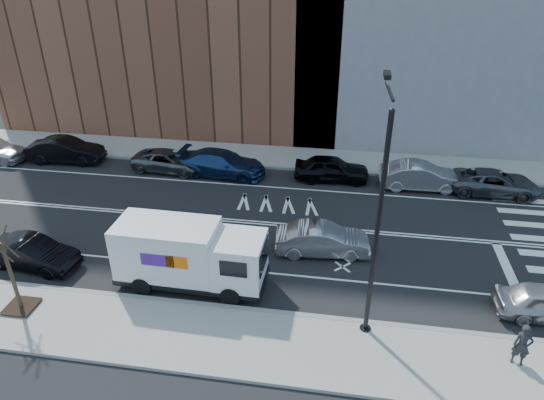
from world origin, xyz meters
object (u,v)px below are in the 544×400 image
(far_parked_b, at_px, (66,150))
(pedestrian, at_px, (522,345))
(fedex_van, at_px, (189,255))
(driving_sedan, at_px, (322,240))

(far_parked_b, height_order, pedestrian, pedestrian)
(fedex_van, height_order, pedestrian, fedex_van)
(fedex_van, relative_size, driving_sedan, 1.45)
(driving_sedan, bearing_deg, far_parked_b, 59.52)
(pedestrian, bearing_deg, fedex_van, -178.54)
(driving_sedan, xyz_separation_m, pedestrian, (7.40, -6.03, 0.25))
(far_parked_b, relative_size, driving_sedan, 1.11)
(far_parked_b, xyz_separation_m, pedestrian, (25.38, -14.22, 0.16))
(fedex_van, xyz_separation_m, far_parked_b, (-12.43, 11.53, -0.74))
(fedex_van, height_order, far_parked_b, fedex_van)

